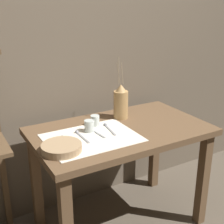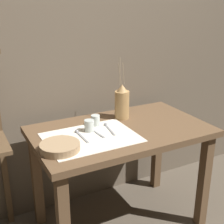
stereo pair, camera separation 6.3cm
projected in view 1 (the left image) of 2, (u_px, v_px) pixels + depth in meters
name	position (u px, v px, depth m)	size (l,w,h in m)	color
ground_plane	(120.00, 222.00, 2.19)	(12.00, 12.00, 0.00)	brown
stone_wall_back	(88.00, 41.00, 2.13)	(7.00, 0.06, 2.40)	brown
wooden_table	(120.00, 144.00, 1.98)	(1.10, 0.65, 0.71)	brown
linen_cloth	(92.00, 138.00, 1.81)	(0.53, 0.39, 0.00)	beige
pitcher_with_flowers	(121.00, 103.00, 2.08)	(0.10, 0.10, 0.41)	#A87F4C
wooden_bowl	(62.00, 148.00, 1.64)	(0.21, 0.21, 0.04)	#9E7F5B
glass_tumbler_near	(89.00, 126.00, 1.88)	(0.06, 0.06, 0.07)	#B7C1BC
glass_tumbler_far	(95.00, 120.00, 1.97)	(0.06, 0.06, 0.07)	#B7C1BC
knife_center	(68.00, 141.00, 1.76)	(0.02, 0.17, 0.00)	gray
spoon_outer	(79.00, 134.00, 1.85)	(0.02, 0.18, 0.02)	gray
fork_inner	(97.00, 133.00, 1.87)	(0.03, 0.17, 0.00)	gray
spoon_inner	(107.00, 127.00, 1.95)	(0.04, 0.18, 0.02)	gray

